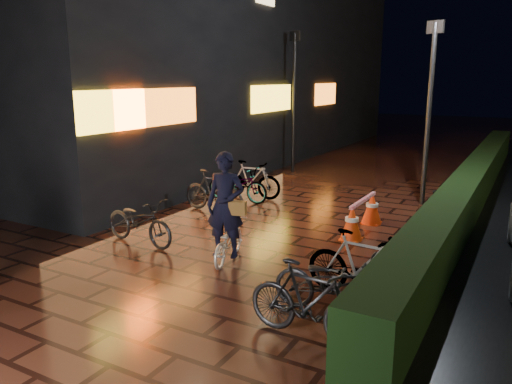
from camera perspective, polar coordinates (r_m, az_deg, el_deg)
The scene contains 10 objects.
ground at distance 8.66m, azimuth -5.69°, elevation -9.59°, with size 80.00×80.00×0.00m, color #381911.
hedge at distance 14.85m, azimuth 23.61°, elevation 0.97°, with size 0.70×20.00×1.00m, color black.
storefront_block at distance 22.93m, azimuth -9.13°, elevation 15.81°, with size 12.09×22.00×9.00m.
lamp_post_hedge at distance 13.67m, azimuth 19.19°, elevation 9.18°, with size 0.44×0.22×4.68m.
lamp_post_sf at distance 17.83m, azimuth 4.38°, elevation 10.88°, with size 0.46×0.21×4.85m.
cyclist at distance 9.05m, azimuth -3.36°, elevation -3.43°, with size 0.83×1.50×2.04m.
traffic_barrier at distance 11.19m, azimuth 12.07°, elevation -2.57°, with size 0.49×1.84×0.74m.
cart_assembly at distance 11.38m, azimuth 21.12°, elevation -2.14°, with size 0.65×0.55×1.01m.
parked_bikes_storefront at distance 12.48m, azimuth -4.82°, elevation -0.09°, with size 1.95×5.27×1.05m.
parked_bikes_hedge at distance 7.18m, azimuth 9.11°, elevation -10.22°, with size 1.96×2.18×1.05m.
Camera 1 is at (4.63, -6.52, 3.32)m, focal length 35.00 mm.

